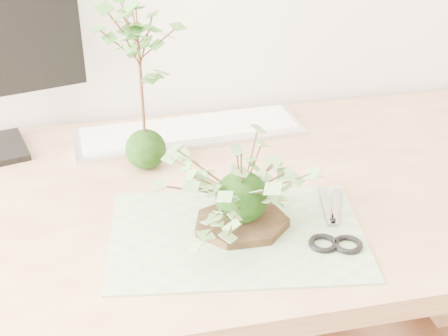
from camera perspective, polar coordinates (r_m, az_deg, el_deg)
The scene contains 7 objects.
desk at distance 1.21m, azimuth 0.27°, elevation -5.57°, with size 1.60×0.70×0.74m.
cutting_mat at distance 1.04m, azimuth 1.20°, elevation -6.11°, with size 0.42×0.28×0.00m, color gray.
stone_dish at distance 1.05m, azimuth 1.58°, elevation -5.04°, with size 0.17×0.17×0.01m, color black.
ivy_kokedama at distance 1.00m, azimuth 1.65°, elevation -0.69°, with size 0.30×0.30×0.17m.
maple_kokedama at distance 1.15m, azimuth -7.77°, elevation 10.22°, with size 0.21×0.21×0.33m.
keyboard at distance 1.35m, azimuth -3.20°, elevation 3.38°, with size 0.50×0.17×0.02m.
scissors at distance 1.04m, azimuth 10.52°, elevation -5.99°, with size 0.10×0.20×0.01m.
Camera 1 is at (-0.19, 0.27, 1.35)m, focal length 50.00 mm.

